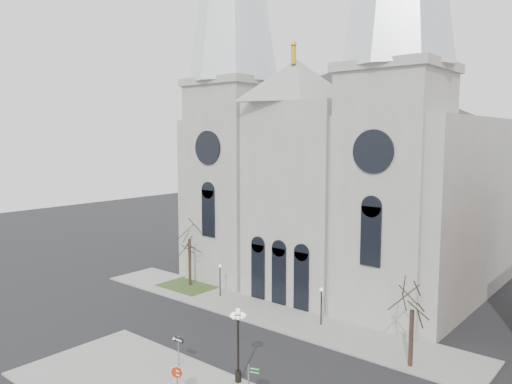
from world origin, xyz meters
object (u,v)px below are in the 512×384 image
Objects in this scene: globe_lamp at (238,336)px; street_name_sign at (250,381)px; stop_sign at (177,376)px; one_way_sign at (179,346)px.

globe_lamp is 3.35m from street_name_sign.
stop_sign is 1.02× the size of one_way_sign.
stop_sign is 4.68m from one_way_sign.
stop_sign reaches higher than one_way_sign.
street_name_sign is (7.07, -0.56, -0.05)m from one_way_sign.
one_way_sign is at bearing -167.45° from globe_lamp.
one_way_sign is (-3.46, 3.14, -0.13)m from stop_sign.
globe_lamp is at bearing 9.42° from one_way_sign.
globe_lamp reaches higher than street_name_sign.
stop_sign is 4.44m from street_name_sign.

